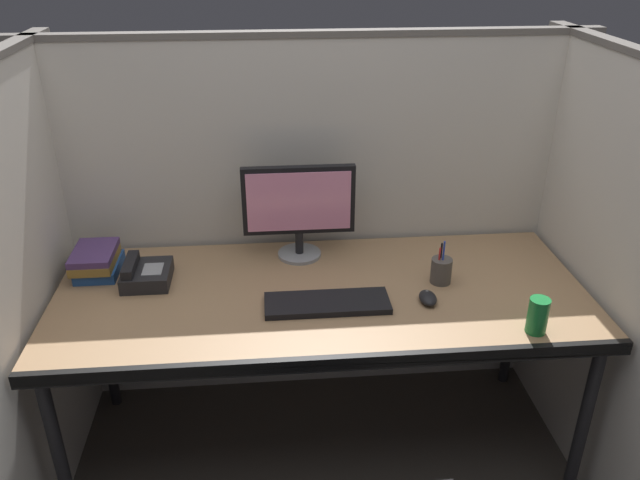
% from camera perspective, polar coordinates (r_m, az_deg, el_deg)
% --- Properties ---
extents(cubicle_partition_rear, '(2.21, 0.06, 1.57)m').
position_cam_1_polar(cubicle_partition_rear, '(2.63, -0.76, 1.31)').
color(cubicle_partition_rear, beige).
rests_on(cubicle_partition_rear, ground).
extents(cubicle_partition_left, '(0.06, 1.41, 1.57)m').
position_cam_1_polar(cubicle_partition_left, '(2.30, -25.33, -5.58)').
color(cubicle_partition_left, beige).
rests_on(cubicle_partition_left, ground).
extents(cubicle_partition_right, '(0.06, 1.41, 1.57)m').
position_cam_1_polar(cubicle_partition_right, '(2.44, 24.31, -3.38)').
color(cubicle_partition_right, beige).
rests_on(cubicle_partition_right, ground).
extents(desk, '(1.90, 0.80, 0.74)m').
position_cam_1_polar(desk, '(2.28, 0.14, -5.87)').
color(desk, '#997551').
rests_on(desk, ground).
extents(monitor_center, '(0.43, 0.17, 0.37)m').
position_cam_1_polar(monitor_center, '(2.40, -1.94, 3.11)').
color(monitor_center, gray).
rests_on(monitor_center, desk).
extents(keyboard_main, '(0.43, 0.15, 0.02)m').
position_cam_1_polar(keyboard_main, '(2.17, 0.65, -5.75)').
color(keyboard_main, black).
rests_on(keyboard_main, desk).
extents(computer_mouse, '(0.06, 0.10, 0.04)m').
position_cam_1_polar(computer_mouse, '(2.22, 9.75, -5.19)').
color(computer_mouse, black).
rests_on(computer_mouse, desk).
extents(desk_phone, '(0.17, 0.19, 0.09)m').
position_cam_1_polar(desk_phone, '(2.39, -15.54, -2.98)').
color(desk_phone, black).
rests_on(desk_phone, desk).
extents(soda_can, '(0.07, 0.07, 0.12)m').
position_cam_1_polar(soda_can, '(2.13, 19.12, -6.50)').
color(soda_can, '#197233').
rests_on(soda_can, desk).
extents(pen_cup, '(0.08, 0.08, 0.17)m').
position_cam_1_polar(pen_cup, '(2.34, 10.92, -2.72)').
color(pen_cup, '#4C4742').
rests_on(pen_cup, desk).
extents(book_stack, '(0.16, 0.22, 0.10)m').
position_cam_1_polar(book_stack, '(2.50, -19.59, -1.81)').
color(book_stack, '#1E478C').
rests_on(book_stack, desk).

